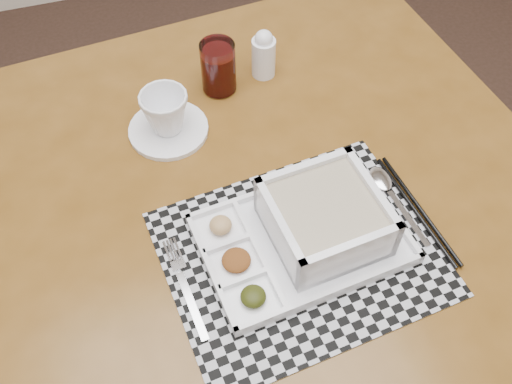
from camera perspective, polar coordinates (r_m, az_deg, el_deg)
The scene contains 10 objects.
dining_table at distance 1.05m, azimuth 1.01°, elevation -3.08°, with size 1.14×1.14×0.78m.
placemat at distance 0.92m, azimuth 4.42°, elevation -6.13°, with size 0.42×0.34×0.00m, color #B0B1B8.
serving_tray at distance 0.91m, azimuth 6.01°, elevation -3.38°, with size 0.34×0.25×0.09m.
fork at distance 0.90m, azimuth -7.01°, elevation -9.19°, with size 0.03×0.19×0.00m.
spoon at distance 1.02m, azimuth 12.76°, elevation 0.75°, with size 0.04×0.18×0.01m.
chopsticks at distance 1.00m, azimuth 15.86°, elevation -1.71°, with size 0.04×0.24×0.01m.
saucer at distance 1.09m, azimuth -8.74°, elevation 6.19°, with size 0.15×0.15×0.01m, color white.
cup at distance 1.06m, azimuth -9.04°, elevation 7.89°, with size 0.09×0.09×0.08m, color white.
juice_glass at distance 1.13m, azimuth -3.78°, elevation 12.17°, with size 0.07×0.07×0.11m.
creamer_bottle at distance 1.16m, azimuth 0.77°, elevation 13.64°, with size 0.05×0.05×0.11m.
Camera 1 is at (0.49, 0.07, 1.58)m, focal length 40.00 mm.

